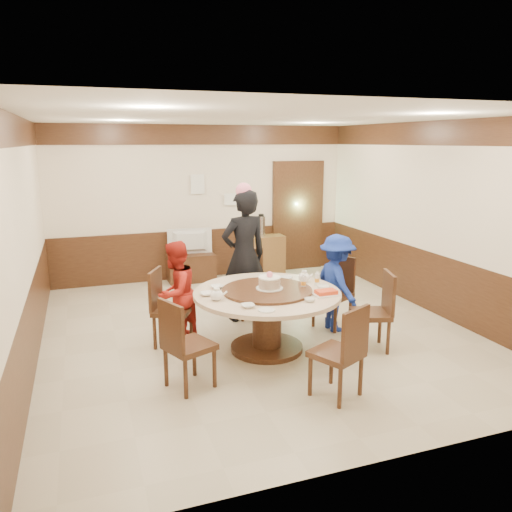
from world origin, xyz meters
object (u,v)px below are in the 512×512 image
object	(u,v)px
birthday_cake	(270,283)
tv_stand	(191,268)
person_red	(176,293)
thermos	(261,226)
side_cabinet	(263,255)
shrimp_platter	(326,293)
television	(190,242)
person_blue	(337,283)
banquet_table	(267,309)
person_standing	(244,256)

from	to	relation	value
birthday_cake	tv_stand	size ratio (longest dim) A/B	0.38
person_red	tv_stand	bearing A→B (deg)	-151.55
tv_stand	thermos	xyz separation A→B (m)	(1.38, 0.03, 0.69)
tv_stand	side_cabinet	bearing A→B (deg)	1.22
shrimp_platter	television	world-z (taller)	television
person_blue	shrimp_platter	size ratio (longest dim) A/B	4.38
banquet_table	person_standing	bearing A→B (deg)	85.91
banquet_table	television	world-z (taller)	television
person_red	television	xyz separation A→B (m)	(0.78, 2.78, 0.07)
television	birthday_cake	bearing A→B (deg)	97.89
person_blue	tv_stand	world-z (taller)	person_blue
shrimp_platter	television	distance (m)	3.84
person_standing	birthday_cake	world-z (taller)	person_standing
banquet_table	person_standing	distance (m)	1.21
tv_stand	thermos	distance (m)	1.54
person_standing	thermos	distance (m)	2.51
person_blue	television	distance (m)	3.33
side_cabinet	shrimp_platter	bearing A→B (deg)	-98.93
banquet_table	television	bearing A→B (deg)	93.63
person_red	person_blue	distance (m)	2.14
birthday_cake	person_red	bearing A→B (deg)	150.18
birthday_cake	shrimp_platter	bearing A→B (deg)	-33.79
banquet_table	shrimp_platter	bearing A→B (deg)	-31.82
person_blue	banquet_table	bearing A→B (deg)	104.50
banquet_table	person_blue	world-z (taller)	person_blue
banquet_table	person_standing	size ratio (longest dim) A/B	0.95
tv_stand	side_cabinet	world-z (taller)	side_cabinet
tv_stand	banquet_table	bearing A→B (deg)	-86.37
side_cabinet	tv_stand	bearing A→B (deg)	-178.78
person_standing	side_cabinet	xyz separation A→B (m)	(1.11, 2.27, -0.56)
banquet_table	birthday_cake	size ratio (longest dim) A/B	5.43
person_blue	television	xyz separation A→B (m)	(-1.34, 3.05, 0.08)
person_blue	thermos	world-z (taller)	person_blue
shrimp_platter	person_standing	bearing A→B (deg)	108.94
person_red	side_cabinet	world-z (taller)	person_red
shrimp_platter	television	bearing A→B (deg)	102.25
television	side_cabinet	xyz separation A→B (m)	(1.41, 0.03, -0.36)
tv_stand	shrimp_platter	bearing A→B (deg)	-77.75
shrimp_platter	tv_stand	world-z (taller)	shrimp_platter
banquet_table	person_red	bearing A→B (deg)	149.07
person_blue	television	world-z (taller)	person_blue
shrimp_platter	tv_stand	size ratio (longest dim) A/B	0.35
tv_stand	side_cabinet	xyz separation A→B (m)	(1.41, 0.03, 0.12)
person_standing	television	world-z (taller)	person_standing
television	thermos	world-z (taller)	thermos
person_standing	television	bearing A→B (deg)	-91.52
banquet_table	thermos	bearing A→B (deg)	71.19
person_red	television	world-z (taller)	person_red
banquet_table	tv_stand	world-z (taller)	banquet_table
birthday_cake	side_cabinet	bearing A→B (deg)	71.17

